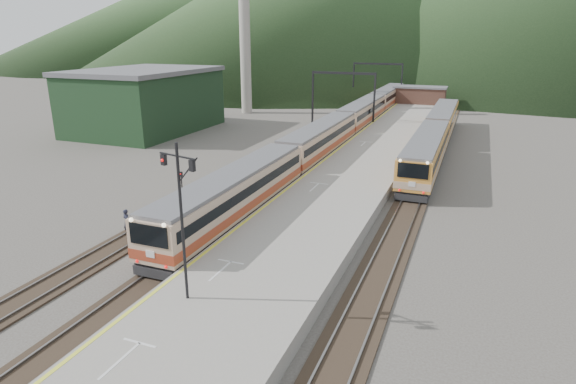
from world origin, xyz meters
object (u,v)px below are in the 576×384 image
at_px(second_train, 436,134).
at_px(signal_mast, 181,208).
at_px(main_train, 344,125).
at_px(worker, 127,222).

distance_m(second_train, signal_mast, 41.45).
relative_size(second_train, signal_mast, 5.26).
bearing_deg(main_train, second_train, -10.10).
distance_m(signal_mast, worker, 12.70).
height_order(main_train, worker, main_train).
bearing_deg(worker, second_train, -100.81).
xyz_separation_m(signal_mast, worker, (-9.39, 7.13, -4.70)).
relative_size(main_train, second_train, 2.01).
height_order(second_train, worker, second_train).
relative_size(main_train, signal_mast, 10.59).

